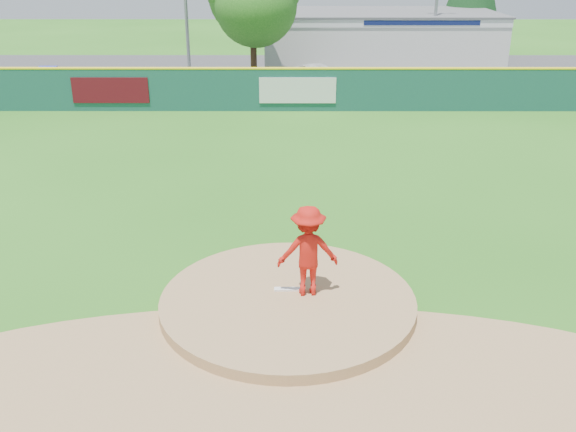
{
  "coord_description": "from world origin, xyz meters",
  "views": [
    {
      "loc": [
        0.03,
        -12.04,
        7.2
      ],
      "look_at": [
        0.0,
        2.0,
        1.3
      ],
      "focal_mm": 40.0,
      "sensor_mm": 36.0,
      "label": 1
    }
  ],
  "objects_px": {
    "pitcher": "(308,251)",
    "pool_building_grp": "(379,37)",
    "playground_slide": "(47,81)",
    "van": "(322,75)"
  },
  "relations": [
    {
      "from": "van",
      "to": "pool_building_grp",
      "type": "bearing_deg",
      "value": -47.94
    },
    {
      "from": "pool_building_grp",
      "to": "playground_slide",
      "type": "distance_m",
      "value": 21.39
    },
    {
      "from": "pitcher",
      "to": "pool_building_grp",
      "type": "relative_size",
      "value": 0.13
    },
    {
      "from": "pool_building_grp",
      "to": "playground_slide",
      "type": "xyz_separation_m",
      "value": [
        -18.63,
        -10.49,
        -0.93
      ]
    },
    {
      "from": "pitcher",
      "to": "pool_building_grp",
      "type": "height_order",
      "value": "pool_building_grp"
    },
    {
      "from": "pool_building_grp",
      "to": "playground_slide",
      "type": "bearing_deg",
      "value": -150.62
    },
    {
      "from": "van",
      "to": "playground_slide",
      "type": "distance_m",
      "value": 14.6
    },
    {
      "from": "van",
      "to": "pool_building_grp",
      "type": "distance_m",
      "value": 9.36
    },
    {
      "from": "van",
      "to": "playground_slide",
      "type": "relative_size",
      "value": 1.72
    },
    {
      "from": "van",
      "to": "pool_building_grp",
      "type": "height_order",
      "value": "pool_building_grp"
    }
  ]
}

